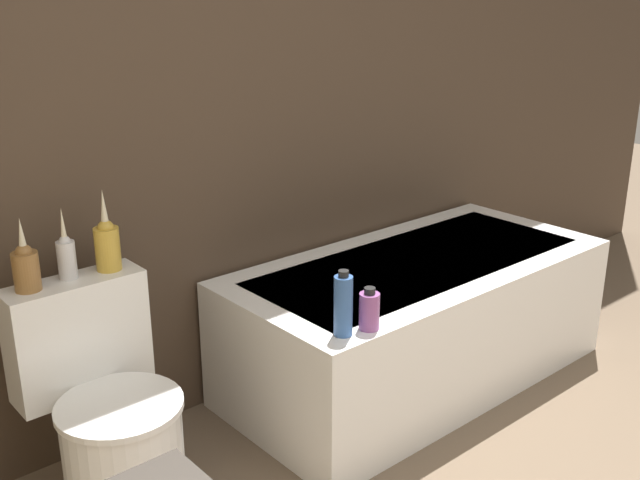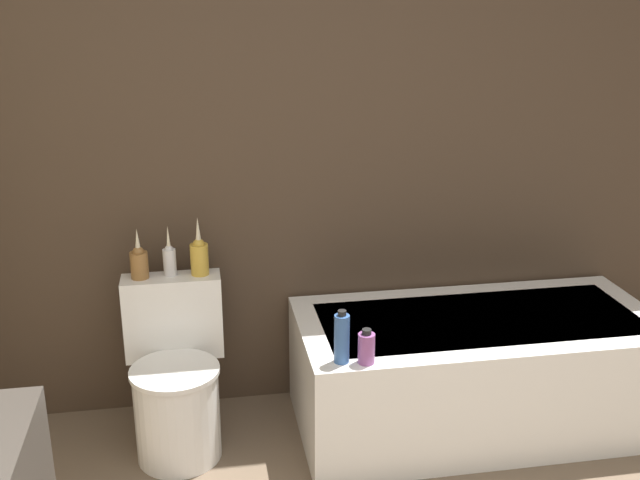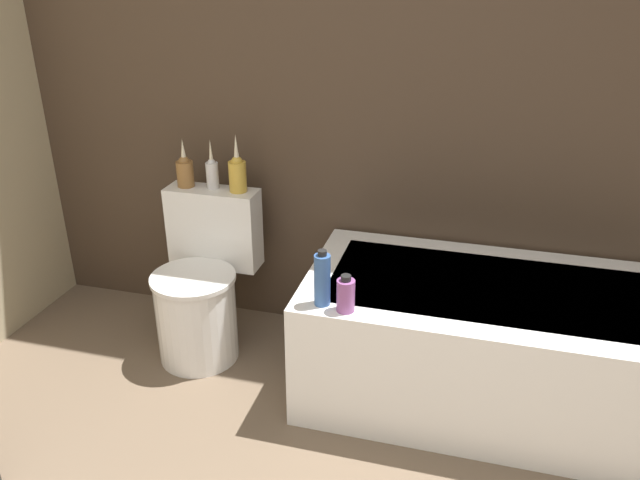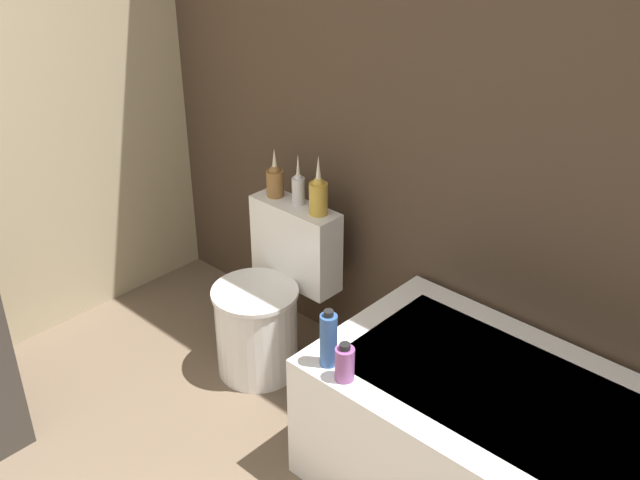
# 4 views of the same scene
# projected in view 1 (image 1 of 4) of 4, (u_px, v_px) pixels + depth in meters

# --- Properties ---
(wall_back_tiled) EXTENTS (6.40, 0.06, 2.60)m
(wall_back_tiled) POSITION_uv_depth(u_px,v_px,m) (196.00, 66.00, 2.59)
(wall_back_tiled) COLOR #423326
(wall_back_tiled) RESTS_ON ground_plane
(bathtub) EXTENTS (1.60, 0.75, 0.52)m
(bathtub) POSITION_uv_depth(u_px,v_px,m) (416.00, 319.00, 3.08)
(bathtub) COLOR white
(bathtub) RESTS_ON ground
(toilet) EXTENTS (0.42, 0.51, 0.73)m
(toilet) POSITION_uv_depth(u_px,v_px,m) (111.00, 424.00, 2.27)
(toilet) COLOR white
(toilet) RESTS_ON ground
(vase_gold) EXTENTS (0.08, 0.08, 0.22)m
(vase_gold) POSITION_uv_depth(u_px,v_px,m) (26.00, 266.00, 2.16)
(vase_gold) COLOR olive
(vase_gold) RESTS_ON toilet
(vase_silver) EXTENTS (0.06, 0.06, 0.22)m
(vase_silver) POSITION_uv_depth(u_px,v_px,m) (66.00, 255.00, 2.25)
(vase_silver) COLOR silver
(vase_silver) RESTS_ON toilet
(vase_bronze) EXTENTS (0.08, 0.08, 0.26)m
(vase_bronze) POSITION_uv_depth(u_px,v_px,m) (107.00, 243.00, 2.31)
(vase_bronze) COLOR gold
(vase_bronze) RESTS_ON toilet
(shampoo_bottle_tall) EXTENTS (0.06, 0.06, 0.22)m
(shampoo_bottle_tall) POSITION_uv_depth(u_px,v_px,m) (343.00, 305.00, 2.33)
(shampoo_bottle_tall) COLOR #335999
(shampoo_bottle_tall) RESTS_ON bathtub
(shampoo_bottle_short) EXTENTS (0.07, 0.07, 0.14)m
(shampoo_bottle_short) POSITION_uv_depth(u_px,v_px,m) (369.00, 310.00, 2.38)
(shampoo_bottle_short) COLOR #8C4C8C
(shampoo_bottle_short) RESTS_ON bathtub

